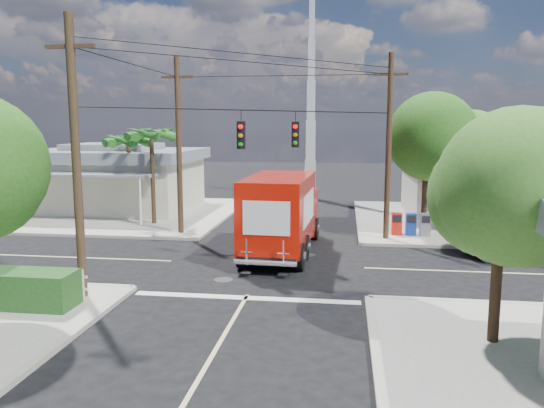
# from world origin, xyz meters

# --- Properties ---
(ground) EXTENTS (120.00, 120.00, 0.00)m
(ground) POSITION_xyz_m (0.00, 0.00, 0.00)
(ground) COLOR black
(ground) RESTS_ON ground
(sidewalk_ne) EXTENTS (14.12, 14.12, 0.14)m
(sidewalk_ne) POSITION_xyz_m (10.88, 10.88, 0.07)
(sidewalk_ne) COLOR #A29C92
(sidewalk_ne) RESTS_ON ground
(sidewalk_nw) EXTENTS (14.12, 14.12, 0.14)m
(sidewalk_nw) POSITION_xyz_m (-10.88, 10.88, 0.07)
(sidewalk_nw) COLOR #A29C92
(sidewalk_nw) RESTS_ON ground
(road_markings) EXTENTS (32.00, 32.00, 0.01)m
(road_markings) POSITION_xyz_m (0.00, -1.47, 0.01)
(road_markings) COLOR beige
(road_markings) RESTS_ON ground
(building_ne) EXTENTS (11.80, 10.20, 4.50)m
(building_ne) POSITION_xyz_m (12.50, 11.97, 2.32)
(building_ne) COLOR silver
(building_ne) RESTS_ON sidewalk_ne
(building_nw) EXTENTS (10.80, 10.20, 4.30)m
(building_nw) POSITION_xyz_m (-12.00, 12.46, 2.22)
(building_nw) COLOR beige
(building_nw) RESTS_ON sidewalk_nw
(radio_tower) EXTENTS (0.80, 0.80, 17.00)m
(radio_tower) POSITION_xyz_m (0.50, 20.00, 5.64)
(radio_tower) COLOR silver
(radio_tower) RESTS_ON ground
(tree_ne_front) EXTENTS (4.21, 4.14, 6.66)m
(tree_ne_front) POSITION_xyz_m (7.21, 6.76, 4.77)
(tree_ne_front) COLOR #422D1C
(tree_ne_front) RESTS_ON sidewalk_ne
(tree_ne_back) EXTENTS (3.77, 3.66, 5.82)m
(tree_ne_back) POSITION_xyz_m (9.81, 8.96, 4.19)
(tree_ne_back) COLOR #422D1C
(tree_ne_back) RESTS_ON sidewalk_ne
(tree_se) EXTENTS (3.67, 3.54, 5.62)m
(tree_se) POSITION_xyz_m (7.01, -7.24, 4.04)
(tree_se) COLOR #422D1C
(tree_se) RESTS_ON sidewalk_se
(palm_nw_front) EXTENTS (3.01, 3.08, 5.59)m
(palm_nw_front) POSITION_xyz_m (-7.50, 7.50, 5.04)
(palm_nw_front) COLOR #422D1C
(palm_nw_front) RESTS_ON sidewalk_nw
(palm_nw_back) EXTENTS (3.01, 3.08, 5.19)m
(palm_nw_back) POSITION_xyz_m (-9.50, 9.00, 4.67)
(palm_nw_back) COLOR #422D1C
(palm_nw_back) RESTS_ON sidewalk_nw
(utility_poles) EXTENTS (12.00, 10.68, 9.00)m
(utility_poles) POSITION_xyz_m (-1.58, 1.60, 4.67)
(utility_poles) COLOR #473321
(utility_poles) RESTS_ON ground
(picket_fence) EXTENTS (5.94, 0.06, 1.00)m
(picket_fence) POSITION_xyz_m (-7.80, -5.60, 0.68)
(picket_fence) COLOR silver
(picket_fence) RESTS_ON sidewalk_sw
(vending_boxes) EXTENTS (1.90, 0.50, 1.10)m
(vending_boxes) POSITION_xyz_m (6.50, 6.20, 0.69)
(vending_boxes) COLOR red
(vending_boxes) RESTS_ON sidewalk_ne
(delivery_truck) EXTENTS (2.91, 8.19, 3.49)m
(delivery_truck) POSITION_xyz_m (0.43, 2.05, 1.78)
(delivery_truck) COLOR black
(delivery_truck) RESTS_ON ground
(parked_car) EXTENTS (6.08, 3.14, 1.64)m
(parked_car) POSITION_xyz_m (11.26, 2.56, 0.82)
(parked_car) COLOR silver
(parked_car) RESTS_ON ground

